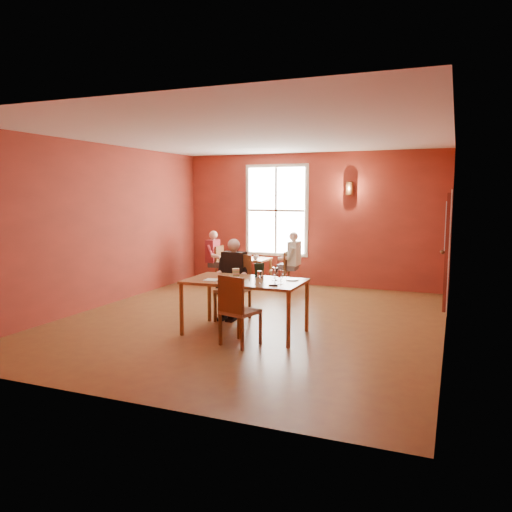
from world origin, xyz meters
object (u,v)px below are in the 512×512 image
at_px(second_table, 252,272).
at_px(chair_diner_maroon, 226,265).
at_px(chair_empty, 240,310).
at_px(diner_white, 281,261).
at_px(diner_maroon, 225,259).
at_px(chair_diner_white, 280,270).
at_px(chair_diner_main, 233,288).
at_px(main_table, 245,307).
at_px(diner_main, 232,282).

bearing_deg(second_table, chair_diner_maroon, 180.00).
relative_size(chair_empty, diner_white, 0.81).
distance_m(chair_diner_maroon, diner_maroon, 0.16).
xyz_separation_m(second_table, diner_white, (0.68, 0.00, 0.29)).
relative_size(chair_diner_white, diner_maroon, 0.69).
bearing_deg(chair_diner_maroon, chair_diner_main, 27.05).
bearing_deg(second_table, diner_maroon, 180.00).
height_order(chair_diner_main, chair_empty, chair_diner_main).
bearing_deg(chair_diner_main, diner_white, -86.59).
bearing_deg(second_table, diner_white, 0.00).
distance_m(chair_diner_main, chair_diner_maroon, 3.31).
xyz_separation_m(main_table, diner_main, (-0.50, 0.62, 0.24)).
bearing_deg(diner_white, chair_diner_white, 90.00).
distance_m(chair_diner_main, diner_maroon, 3.33).
bearing_deg(chair_empty, diner_main, 136.20).
bearing_deg(chair_diner_white, second_table, 90.00).
distance_m(chair_empty, chair_diner_white, 4.24).
bearing_deg(diner_maroon, diner_main, 27.27).
height_order(chair_diner_main, diner_maroon, diner_maroon).
bearing_deg(diner_white, chair_diner_main, -176.59).
xyz_separation_m(diner_white, diner_maroon, (-1.36, 0.00, -0.01)).
distance_m(second_table, chair_diner_maroon, 0.66).
bearing_deg(chair_diner_main, chair_diner_maroon, -62.95).
height_order(chair_empty, chair_diner_white, chair_empty).
xyz_separation_m(chair_diner_main, diner_white, (-0.18, 2.95, 0.07)).
xyz_separation_m(second_table, diner_maroon, (-0.68, 0.00, 0.28)).
height_order(second_table, chair_diner_maroon, chair_diner_maroon).
height_order(diner_main, chair_empty, diner_main).
bearing_deg(diner_maroon, chair_diner_maroon, 90.00).
height_order(diner_main, chair_diner_maroon, diner_main).
relative_size(chair_empty, second_table, 1.36).
relative_size(second_table, chair_diner_maroon, 0.81).
relative_size(chair_diner_main, chair_empty, 1.09).
relative_size(main_table, chair_diner_main, 1.61).
xyz_separation_m(diner_main, chair_diner_maroon, (-1.51, 2.98, -0.20)).
height_order(main_table, second_table, main_table).
bearing_deg(second_table, chair_diner_main, -73.82).
bearing_deg(diner_main, diner_white, -86.62).
distance_m(diner_main, diner_maroon, 3.35).
bearing_deg(diner_main, chair_diner_maroon, -63.19).
xyz_separation_m(main_table, chair_empty, (0.16, -0.55, 0.09)).
height_order(chair_empty, second_table, chair_empty).
distance_m(main_table, chair_diner_main, 0.83).
bearing_deg(chair_diner_main, chair_diner_white, -86.01).
height_order(diner_main, diner_white, diner_main).
bearing_deg(main_table, diner_maroon, 119.49).
xyz_separation_m(diner_white, chair_diner_maroon, (-1.33, 0.00, -0.16)).
relative_size(chair_empty, diner_maroon, 0.82).
bearing_deg(diner_white, main_table, -169.37).
bearing_deg(chair_diner_white, main_table, -168.91).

